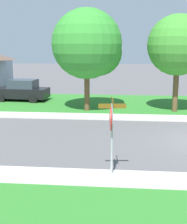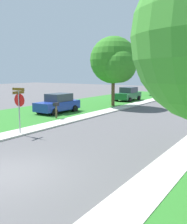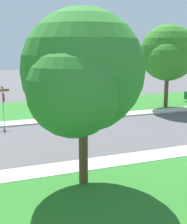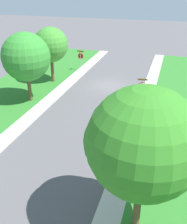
{
  "view_description": "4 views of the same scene",
  "coord_description": "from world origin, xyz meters",
  "px_view_note": "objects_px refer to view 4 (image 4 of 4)",
  "views": [
    {
      "loc": [
        -14.76,
        4.11,
        4.5
      ],
      "look_at": [
        -0.26,
        5.46,
        1.4
      ],
      "focal_mm": 51.21,
      "sensor_mm": 36.0,
      "label": 1
    },
    {
      "loc": [
        7.61,
        -5.88,
        3.69
      ],
      "look_at": [
        -0.61,
        6.6,
        1.4
      ],
      "focal_mm": 42.29,
      "sensor_mm": 36.0,
      "label": 2
    },
    {
      "loc": [
        17.39,
        2.75,
        5.37
      ],
      "look_at": [
        -0.34,
        9.55,
        1.4
      ],
      "focal_mm": 49.81,
      "sensor_mm": 36.0,
      "label": 3
    },
    {
      "loc": [
        -6.82,
        28.28,
        10.93
      ],
      "look_at": [
        -1.23,
        9.84,
        1.4
      ],
      "focal_mm": 42.51,
      "sensor_mm": 36.0,
      "label": 4
    }
  ],
  "objects_px": {
    "tree_sidewalk_far": "(25,58)",
    "mailbox": "(153,122)",
    "tree_across_right": "(49,46)",
    "tree_across_left": "(137,143)",
    "stop_sign_near_corner": "(81,57)",
    "car_blue_across_road": "(177,144)",
    "stop_sign_far_corner": "(142,88)"
  },
  "relations": [
    {
      "from": "stop_sign_far_corner",
      "to": "tree_across_right",
      "type": "bearing_deg",
      "value": -19.52
    },
    {
      "from": "tree_sidewalk_far",
      "to": "mailbox",
      "type": "distance_m",
      "value": 13.5
    },
    {
      "from": "car_blue_across_road",
      "to": "mailbox",
      "type": "distance_m",
      "value": 3.05
    },
    {
      "from": "stop_sign_near_corner",
      "to": "car_blue_across_road",
      "type": "xyz_separation_m",
      "value": [
        -12.78,
        16.31,
        -1.01
      ]
    },
    {
      "from": "tree_across_left",
      "to": "stop_sign_far_corner",
      "type": "bearing_deg",
      "value": -84.19
    },
    {
      "from": "tree_sidewalk_far",
      "to": "stop_sign_near_corner",
      "type": "bearing_deg",
      "value": -99.51
    },
    {
      "from": "tree_across_right",
      "to": "stop_sign_near_corner",
      "type": "bearing_deg",
      "value": -112.14
    },
    {
      "from": "tree_across_right",
      "to": "tree_across_left",
      "type": "distance_m",
      "value": 22.13
    },
    {
      "from": "stop_sign_near_corner",
      "to": "tree_across_right",
      "type": "bearing_deg",
      "value": 67.86
    },
    {
      "from": "mailbox",
      "to": "tree_sidewalk_far",
      "type": "bearing_deg",
      "value": -13.92
    },
    {
      "from": "tree_across_right",
      "to": "mailbox",
      "type": "relative_size",
      "value": 4.9
    },
    {
      "from": "stop_sign_far_corner",
      "to": "car_blue_across_road",
      "type": "xyz_separation_m",
      "value": [
        -3.49,
        7.4,
        -1.01
      ]
    },
    {
      "from": "tree_sidewalk_far",
      "to": "tree_across_right",
      "type": "xyz_separation_m",
      "value": [
        0.19,
        -5.87,
        -0.06
      ]
    },
    {
      "from": "car_blue_across_road",
      "to": "tree_across_left",
      "type": "height_order",
      "value": "tree_across_left"
    },
    {
      "from": "stop_sign_near_corner",
      "to": "tree_sidewalk_far",
      "type": "xyz_separation_m",
      "value": [
        1.8,
        10.77,
        2.48
      ]
    },
    {
      "from": "tree_across_right",
      "to": "tree_sidewalk_far",
      "type": "bearing_deg",
      "value": 91.88
    },
    {
      "from": "mailbox",
      "to": "stop_sign_far_corner",
      "type": "bearing_deg",
      "value": -72.32
    },
    {
      "from": "car_blue_across_road",
      "to": "stop_sign_near_corner",
      "type": "bearing_deg",
      "value": -51.91
    },
    {
      "from": "tree_sidewalk_far",
      "to": "tree_across_left",
      "type": "bearing_deg",
      "value": 135.67
    },
    {
      "from": "tree_sidewalk_far",
      "to": "mailbox",
      "type": "bearing_deg",
      "value": 166.08
    },
    {
      "from": "car_blue_across_road",
      "to": "tree_sidewalk_far",
      "type": "height_order",
      "value": "tree_sidewalk_far"
    },
    {
      "from": "stop_sign_near_corner",
      "to": "tree_across_left",
      "type": "xyz_separation_m",
      "value": [
        -10.73,
        23.01,
        2.85
      ]
    },
    {
      "from": "stop_sign_near_corner",
      "to": "stop_sign_far_corner",
      "type": "distance_m",
      "value": 12.87
    },
    {
      "from": "stop_sign_near_corner",
      "to": "car_blue_across_road",
      "type": "height_order",
      "value": "stop_sign_near_corner"
    },
    {
      "from": "car_blue_across_road",
      "to": "tree_sidewalk_far",
      "type": "xyz_separation_m",
      "value": [
        14.58,
        -5.53,
        3.49
      ]
    },
    {
      "from": "mailbox",
      "to": "stop_sign_near_corner",
      "type": "bearing_deg",
      "value": -51.96
    },
    {
      "from": "stop_sign_far_corner",
      "to": "mailbox",
      "type": "height_order",
      "value": "stop_sign_far_corner"
    },
    {
      "from": "stop_sign_far_corner",
      "to": "tree_sidewalk_far",
      "type": "xyz_separation_m",
      "value": [
        11.1,
        1.87,
        2.48
      ]
    },
    {
      "from": "stop_sign_far_corner",
      "to": "car_blue_across_road",
      "type": "height_order",
      "value": "stop_sign_far_corner"
    },
    {
      "from": "stop_sign_far_corner",
      "to": "tree_across_left",
      "type": "xyz_separation_m",
      "value": [
        -1.44,
        14.11,
        2.85
      ]
    },
    {
      "from": "tree_across_left",
      "to": "car_blue_across_road",
      "type": "bearing_deg",
      "value": -107.01
    },
    {
      "from": "stop_sign_far_corner",
      "to": "mailbox",
      "type": "xyz_separation_m",
      "value": [
        -1.6,
        5.01,
        -0.88
      ]
    }
  ]
}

